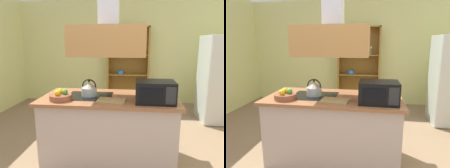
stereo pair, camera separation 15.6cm
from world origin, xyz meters
The scene contains 9 objects.
ground_plane centered at (0.00, 0.00, 0.00)m, with size 7.80×7.80×0.00m, color #82684C.
wall_back centered at (0.00, 3.00, 1.35)m, with size 6.00×0.12×2.70m, color #D7D988.
kitchen_island centered at (-0.18, 0.13, 0.45)m, with size 1.78×0.88×0.90m.
range_hood centered at (-0.18, 0.13, 1.74)m, with size 0.90×0.70×1.26m.
dish_cabinet centered at (-0.02, 2.79, 0.89)m, with size 1.05×0.40×2.00m.
kettle centered at (-0.45, 0.13, 1.00)m, with size 0.21×0.21×0.23m.
cutting_board centered at (-0.12, -0.09, 0.91)m, with size 0.34×0.24×0.02m, color #A78852.
microwave centered at (0.40, -0.06, 1.03)m, with size 0.46×0.35×0.26m.
fruit_bowl centered at (-0.76, -0.10, 0.95)m, with size 0.27×0.27×0.14m.
Camera 2 is at (0.30, -2.41, 1.60)m, focal length 32.16 mm.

